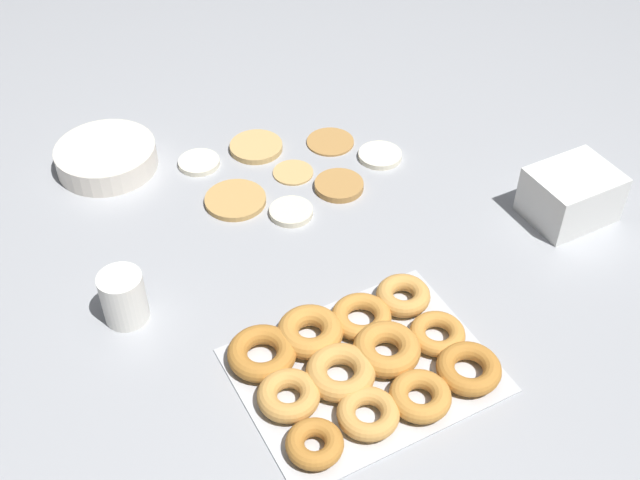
{
  "coord_description": "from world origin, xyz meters",
  "views": [
    {
      "loc": [
        -0.55,
        -1.05,
        0.99
      ],
      "look_at": [
        -0.06,
        -0.13,
        0.04
      ],
      "focal_mm": 45.0,
      "sensor_mm": 36.0,
      "label": 1
    }
  ],
  "objects_px": {
    "pancake_1": "(199,162)",
    "pancake_7": "(339,186)",
    "pancake_2": "(235,200)",
    "batter_bowl": "(106,157)",
    "container_stack": "(571,195)",
    "pancake_5": "(293,172)",
    "donut_tray": "(360,361)",
    "pancake_0": "(330,141)",
    "paper_cup": "(123,297)",
    "pancake_6": "(256,147)",
    "pancake_4": "(380,155)",
    "pancake_3": "(291,212)"
  },
  "relations": [
    {
      "from": "pancake_4",
      "to": "pancake_7",
      "type": "height_order",
      "value": "pancake_7"
    },
    {
      "from": "pancake_2",
      "to": "pancake_3",
      "type": "distance_m",
      "value": 0.11
    },
    {
      "from": "pancake_1",
      "to": "pancake_5",
      "type": "distance_m",
      "value": 0.19
    },
    {
      "from": "pancake_7",
      "to": "container_stack",
      "type": "bearing_deg",
      "value": -38.64
    },
    {
      "from": "batter_bowl",
      "to": "pancake_5",
      "type": "bearing_deg",
      "value": -31.52
    },
    {
      "from": "pancake_3",
      "to": "pancake_6",
      "type": "height_order",
      "value": "same"
    },
    {
      "from": "pancake_1",
      "to": "donut_tray",
      "type": "bearing_deg",
      "value": -87.68
    },
    {
      "from": "pancake_3",
      "to": "pancake_7",
      "type": "xyz_separation_m",
      "value": [
        0.12,
        0.03,
        0.0
      ]
    },
    {
      "from": "container_stack",
      "to": "paper_cup",
      "type": "bearing_deg",
      "value": 170.08
    },
    {
      "from": "pancake_7",
      "to": "paper_cup",
      "type": "xyz_separation_m",
      "value": [
        -0.47,
        -0.13,
        0.04
      ]
    },
    {
      "from": "pancake_4",
      "to": "pancake_5",
      "type": "bearing_deg",
      "value": 168.47
    },
    {
      "from": "container_stack",
      "to": "pancake_1",
      "type": "bearing_deg",
      "value": 139.53
    },
    {
      "from": "pancake_1",
      "to": "pancake_3",
      "type": "height_order",
      "value": "same"
    },
    {
      "from": "pancake_7",
      "to": "container_stack",
      "type": "relative_size",
      "value": 0.63
    },
    {
      "from": "pancake_1",
      "to": "pancake_7",
      "type": "height_order",
      "value": "pancake_7"
    },
    {
      "from": "batter_bowl",
      "to": "paper_cup",
      "type": "distance_m",
      "value": 0.42
    },
    {
      "from": "pancake_7",
      "to": "donut_tray",
      "type": "distance_m",
      "value": 0.45
    },
    {
      "from": "pancake_6",
      "to": "pancake_7",
      "type": "height_order",
      "value": "same"
    },
    {
      "from": "pancake_5",
      "to": "donut_tray",
      "type": "distance_m",
      "value": 0.51
    },
    {
      "from": "pancake_2",
      "to": "batter_bowl",
      "type": "bearing_deg",
      "value": 129.07
    },
    {
      "from": "pancake_5",
      "to": "pancake_6",
      "type": "relative_size",
      "value": 0.74
    },
    {
      "from": "pancake_6",
      "to": "pancake_1",
      "type": "bearing_deg",
      "value": 176.7
    },
    {
      "from": "paper_cup",
      "to": "batter_bowl",
      "type": "bearing_deg",
      "value": 77.19
    },
    {
      "from": "pancake_7",
      "to": "donut_tray",
      "type": "relative_size",
      "value": 0.25
    },
    {
      "from": "batter_bowl",
      "to": "container_stack",
      "type": "distance_m",
      "value": 0.91
    },
    {
      "from": "pancake_0",
      "to": "donut_tray",
      "type": "relative_size",
      "value": 0.26
    },
    {
      "from": "pancake_1",
      "to": "pancake_5",
      "type": "bearing_deg",
      "value": -36.72
    },
    {
      "from": "pancake_1",
      "to": "batter_bowl",
      "type": "height_order",
      "value": "batter_bowl"
    },
    {
      "from": "pancake_1",
      "to": "pancake_3",
      "type": "bearing_deg",
      "value": -66.95
    },
    {
      "from": "pancake_3",
      "to": "batter_bowl",
      "type": "height_order",
      "value": "batter_bowl"
    },
    {
      "from": "pancake_2",
      "to": "paper_cup",
      "type": "height_order",
      "value": "paper_cup"
    },
    {
      "from": "pancake_3",
      "to": "container_stack",
      "type": "distance_m",
      "value": 0.52
    },
    {
      "from": "pancake_7",
      "to": "pancake_1",
      "type": "bearing_deg",
      "value": 136.83
    },
    {
      "from": "pancake_5",
      "to": "container_stack",
      "type": "height_order",
      "value": "container_stack"
    },
    {
      "from": "pancake_4",
      "to": "donut_tray",
      "type": "height_order",
      "value": "donut_tray"
    },
    {
      "from": "pancake_7",
      "to": "pancake_0",
      "type": "bearing_deg",
      "value": 67.78
    },
    {
      "from": "pancake_0",
      "to": "pancake_5",
      "type": "height_order",
      "value": "same"
    },
    {
      "from": "pancake_5",
      "to": "donut_tray",
      "type": "bearing_deg",
      "value": -104.97
    },
    {
      "from": "paper_cup",
      "to": "pancake_6",
      "type": "bearing_deg",
      "value": 40.16
    },
    {
      "from": "pancake_0",
      "to": "container_stack",
      "type": "xyz_separation_m",
      "value": [
        0.28,
        -0.41,
        0.04
      ]
    },
    {
      "from": "pancake_0",
      "to": "pancake_1",
      "type": "distance_m",
      "value": 0.28
    },
    {
      "from": "donut_tray",
      "to": "container_stack",
      "type": "bearing_deg",
      "value": 14.13
    },
    {
      "from": "container_stack",
      "to": "paper_cup",
      "type": "height_order",
      "value": "container_stack"
    },
    {
      "from": "pancake_6",
      "to": "donut_tray",
      "type": "distance_m",
      "value": 0.61
    },
    {
      "from": "donut_tray",
      "to": "paper_cup",
      "type": "xyz_separation_m",
      "value": [
        -0.28,
        0.28,
        0.03
      ]
    },
    {
      "from": "pancake_2",
      "to": "container_stack",
      "type": "distance_m",
      "value": 0.63
    },
    {
      "from": "pancake_5",
      "to": "batter_bowl",
      "type": "relative_size",
      "value": 0.41
    },
    {
      "from": "pancake_7",
      "to": "pancake_6",
      "type": "bearing_deg",
      "value": 114.82
    },
    {
      "from": "container_stack",
      "to": "pancake_2",
      "type": "bearing_deg",
      "value": 148.53
    },
    {
      "from": "pancake_1",
      "to": "pancake_7",
      "type": "distance_m",
      "value": 0.29
    }
  ]
}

